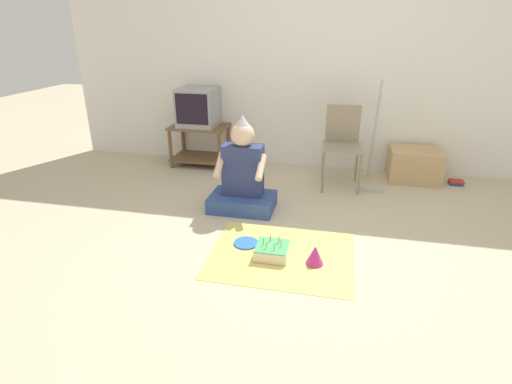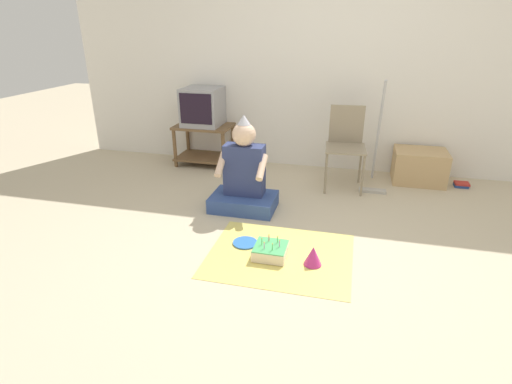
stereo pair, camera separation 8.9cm
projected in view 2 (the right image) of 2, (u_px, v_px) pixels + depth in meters
ground_plane at (302, 251)px, 3.15m from camera, size 16.00×16.00×0.00m
wall_back at (332, 60)px, 4.54m from camera, size 6.40×0.06×2.55m
tv_stand at (204, 141)px, 5.01m from camera, size 0.69×0.47×0.50m
tv at (203, 107)px, 4.85m from camera, size 0.45×0.46×0.45m
folding_chair at (346, 141)px, 4.25m from camera, size 0.44×0.46×0.86m
cardboard_box_stack at (419, 166)px, 4.48m from camera, size 0.56×0.44×0.37m
dust_mop at (376, 159)px, 4.22m from camera, size 0.28×0.43×1.16m
book_pile at (461, 185)px, 4.38m from camera, size 0.15×0.12×0.05m
person_seated at (244, 179)px, 3.78m from camera, size 0.61×0.42×0.91m
party_cloth at (280, 255)px, 3.09m from camera, size 1.10×0.91×0.01m
birthday_cake at (271, 251)px, 3.06m from camera, size 0.25×0.25×0.15m
party_hat_blue at (313, 256)px, 2.94m from camera, size 0.13×0.13×0.15m
paper_plate at (245, 243)px, 3.25m from camera, size 0.20×0.20×0.01m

